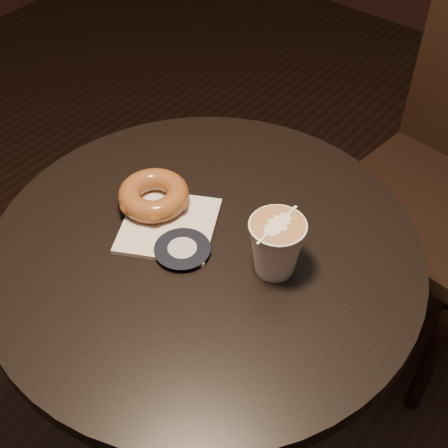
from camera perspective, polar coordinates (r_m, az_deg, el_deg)
The scene contains 4 objects.
cafe_table at distance 1.15m, azimuth -1.53°, elevation -8.73°, with size 0.70×0.70×0.75m.
pastry_bag at distance 1.03m, azimuth -5.07°, elevation -0.13°, with size 0.15×0.15×0.01m, color silver.
doughnut at distance 1.05m, azimuth -6.45°, elevation 2.65°, with size 0.12×0.12×0.04m, color brown.
latte_cup at distance 0.93m, azimuth 4.78°, elevation -2.09°, with size 0.09×0.09×0.10m, color white, non-canonical shape.
Camera 1 is at (0.45, -0.51, 1.48)m, focal length 50.00 mm.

